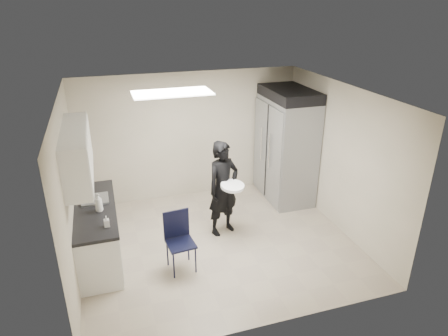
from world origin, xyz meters
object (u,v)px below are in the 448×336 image
object	(u,v)px
commercial_fridge	(286,150)
man_tuxedo	(223,189)
folding_chair	(181,244)
lower_counter	(98,234)

from	to	relation	value
commercial_fridge	man_tuxedo	distance (m)	1.90
commercial_fridge	folding_chair	xyz separation A→B (m)	(-2.58, -1.79, -0.59)
commercial_fridge	folding_chair	world-z (taller)	commercial_fridge
lower_counter	commercial_fridge	world-z (taller)	commercial_fridge
lower_counter	man_tuxedo	bearing A→B (deg)	3.49
man_tuxedo	folding_chair	bearing A→B (deg)	-159.30
folding_chair	man_tuxedo	xyz separation A→B (m)	(0.94, 0.85, 0.40)
lower_counter	man_tuxedo	world-z (taller)	man_tuxedo
commercial_fridge	man_tuxedo	bearing A→B (deg)	-150.01
commercial_fridge	man_tuxedo	size ratio (longest dim) A/B	1.22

